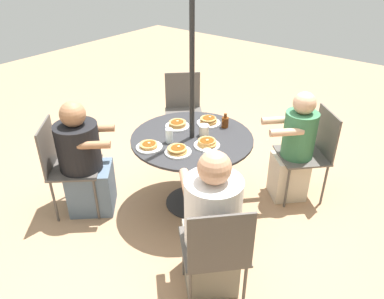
# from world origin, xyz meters

# --- Properties ---
(ground_plane) EXTENTS (12.00, 12.00, 0.00)m
(ground_plane) POSITION_xyz_m (0.00, 0.00, 0.00)
(ground_plane) COLOR tan
(patio_table) EXTENTS (1.13, 1.13, 0.76)m
(patio_table) POSITION_xyz_m (0.00, 0.00, 0.58)
(patio_table) COLOR #28282B
(patio_table) RESTS_ON ground
(umbrella_pole) EXTENTS (0.04, 0.04, 2.39)m
(umbrella_pole) POSITION_xyz_m (0.00, 0.00, 1.19)
(umbrella_pole) COLOR black
(umbrella_pole) RESTS_ON ground
(patio_chair_north) EXTENTS (0.64, 0.64, 0.93)m
(patio_chair_north) POSITION_xyz_m (0.80, -0.89, 0.54)
(patio_chair_north) COLOR #514C47
(patio_chair_north) RESTS_ON ground
(diner_north) EXTENTS (0.60, 0.60, 1.14)m
(diner_north) POSITION_xyz_m (0.68, -0.75, 0.51)
(diner_north) COLOR slate
(diner_north) RESTS_ON ground
(patio_chair_east) EXTENTS (0.64, 0.64, 0.93)m
(patio_chair_east) POSITION_xyz_m (0.83, 0.86, 0.54)
(patio_chair_east) COLOR #514C47
(patio_chair_east) RESTS_ON ground
(diner_east) EXTENTS (0.61, 0.61, 1.21)m
(diner_east) POSITION_xyz_m (0.70, 0.73, 0.54)
(diner_east) COLOR gray
(diner_east) RESTS_ON ground
(patio_chair_south) EXTENTS (0.64, 0.64, 0.93)m
(patio_chair_south) POSITION_xyz_m (-0.86, 0.83, 0.54)
(patio_chair_south) COLOR #514C47
(patio_chair_south) RESTS_ON ground
(diner_south) EXTENTS (0.55, 0.54, 1.14)m
(diner_south) POSITION_xyz_m (-0.73, 0.71, 0.53)
(diner_south) COLOR beige
(diner_south) RESTS_ON ground
(patio_chair_west) EXTENTS (0.64, 0.64, 0.93)m
(patio_chair_west) POSITION_xyz_m (-0.87, -0.82, 0.54)
(patio_chair_west) COLOR #514C47
(patio_chair_west) RESTS_ON ground
(pancake_plate_a) EXTENTS (0.23, 0.23, 0.07)m
(pancake_plate_a) POSITION_xyz_m (0.05, 0.21, 0.78)
(pancake_plate_a) COLOR white
(pancake_plate_a) RESTS_ON patio_table
(pancake_plate_b) EXTENTS (0.23, 0.23, 0.08)m
(pancake_plate_b) POSITION_xyz_m (-0.32, -0.04, 0.79)
(pancake_plate_b) COLOR white
(pancake_plate_b) RESTS_ON patio_table
(pancake_plate_c) EXTENTS (0.23, 0.23, 0.06)m
(pancake_plate_c) POSITION_xyz_m (0.30, 0.08, 0.78)
(pancake_plate_c) COLOR white
(pancake_plate_c) RESTS_ON patio_table
(pancake_plate_d) EXTENTS (0.23, 0.23, 0.06)m
(pancake_plate_d) POSITION_xyz_m (0.39, -0.17, 0.78)
(pancake_plate_d) COLOR white
(pancake_plate_d) RESTS_ON patio_table
(pancake_plate_e) EXTENTS (0.23, 0.23, 0.07)m
(pancake_plate_e) POSITION_xyz_m (-0.08, -0.24, 0.78)
(pancake_plate_e) COLOR white
(pancake_plate_e) RESTS_ON patio_table
(syrup_bottle) EXTENTS (0.09, 0.07, 0.14)m
(syrup_bottle) POSITION_xyz_m (-0.36, 0.12, 0.81)
(syrup_bottle) COLOR #602D0F
(syrup_bottle) RESTS_ON patio_table
(coffee_cup) EXTENTS (0.09, 0.09, 0.10)m
(coffee_cup) POSITION_xyz_m (-0.09, 0.07, 0.81)
(coffee_cup) COLOR beige
(coffee_cup) RESTS_ON patio_table
(drinking_glass_a) EXTENTS (0.07, 0.07, 0.13)m
(drinking_glass_a) POSITION_xyz_m (0.20, -0.10, 0.82)
(drinking_glass_a) COLOR silver
(drinking_glass_a) RESTS_ON patio_table
(drinking_glass_b) EXTENTS (0.07, 0.07, 0.11)m
(drinking_glass_b) POSITION_xyz_m (0.26, 0.36, 0.81)
(drinking_glass_b) COLOR silver
(drinking_glass_b) RESTS_ON patio_table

